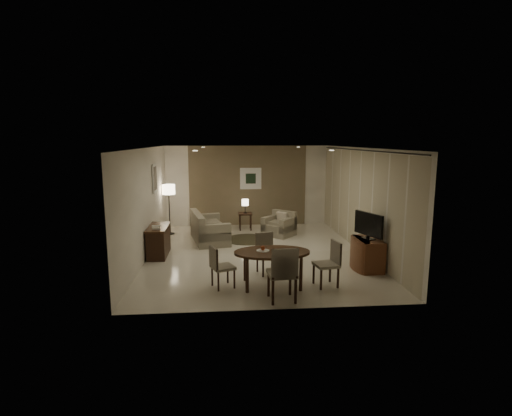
{
  "coord_description": "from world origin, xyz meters",
  "views": [
    {
      "loc": [
        -0.87,
        -9.96,
        2.91
      ],
      "look_at": [
        0.0,
        0.2,
        1.15
      ],
      "focal_mm": 28.0,
      "sensor_mm": 36.0,
      "label": 1
    }
  ],
  "objects": [
    {
      "name": "floor_lamp",
      "position": [
        -2.5,
        2.34,
        0.77
      ],
      "size": [
        0.39,
        0.39,
        1.55
      ],
      "primitive_type": null,
      "color": "#FFE5B7",
      "rests_on": "floor"
    },
    {
      "name": "armchair",
      "position": [
        0.84,
        1.84,
        0.37
      ],
      "size": [
        1.13,
        1.13,
        0.73
      ],
      "primitive_type": null,
      "rotation": [
        0.0,
        0.0,
        -0.72
      ],
      "color": "gray",
      "rests_on": "floor"
    },
    {
      "name": "plate_b",
      "position": [
        0.32,
        -2.4,
        0.72
      ],
      "size": [
        0.26,
        0.26,
        0.02
      ],
      "primitive_type": "cylinder",
      "color": "white",
      "rests_on": "dining_table"
    },
    {
      "name": "napkin",
      "position": [
        0.32,
        -2.4,
        0.74
      ],
      "size": [
        0.12,
        0.08,
        0.03
      ],
      "primitive_type": "cube",
      "color": "white",
      "rests_on": "plate_b"
    },
    {
      "name": "side_table",
      "position": [
        -0.14,
        2.72,
        0.28
      ],
      "size": [
        0.43,
        0.43,
        0.55
      ],
      "primitive_type": null,
      "color": "black",
      "rests_on": "floor"
    },
    {
      "name": "dining_table",
      "position": [
        0.1,
        -2.35,
        0.36
      ],
      "size": [
        1.52,
        0.95,
        0.71
      ],
      "primitive_type": null,
      "color": "#472816",
      "rests_on": "floor"
    },
    {
      "name": "chair_left",
      "position": [
        -0.88,
        -2.35,
        0.42
      ],
      "size": [
        0.53,
        0.53,
        0.84
      ],
      "primitive_type": null,
      "rotation": [
        0.0,
        0.0,
        1.95
      ],
      "color": "gray",
      "rests_on": "floor"
    },
    {
      "name": "fruit_apple",
      "position": [
        -0.08,
        -2.3,
        0.77
      ],
      "size": [
        0.09,
        0.09,
        0.09
      ],
      "primitive_type": "sphere",
      "color": "#983211",
      "rests_on": "plate_a"
    },
    {
      "name": "taupe_accent",
      "position": [
        0.0,
        3.48,
        1.35
      ],
      "size": [
        3.96,
        0.03,
        2.7
      ],
      "primitive_type": "cube",
      "color": "brown",
      "rests_on": "wall_back"
    },
    {
      "name": "downlight_fr",
      "position": [
        1.4,
        1.8,
        2.69
      ],
      "size": [
        0.1,
        0.1,
        0.01
      ],
      "primitive_type": "cylinder",
      "color": "white",
      "rests_on": "ceiling"
    },
    {
      "name": "downlight_nr",
      "position": [
        1.4,
        -1.8,
        2.69
      ],
      "size": [
        0.1,
        0.1,
        0.01
      ],
      "primitive_type": "cylinder",
      "color": "white",
      "rests_on": "ceiling"
    },
    {
      "name": "tv_cabinet",
      "position": [
        2.4,
        -1.5,
        0.35
      ],
      "size": [
        0.48,
        0.9,
        0.7
      ],
      "primitive_type": null,
      "color": "brown",
      "rests_on": "floor"
    },
    {
      "name": "plate_a",
      "position": [
        -0.08,
        -2.3,
        0.72
      ],
      "size": [
        0.26,
        0.26,
        0.02
      ],
      "primitive_type": "cylinder",
      "color": "white",
      "rests_on": "dining_table"
    },
    {
      "name": "downlight_nl",
      "position": [
        -1.4,
        -1.8,
        2.69
      ],
      "size": [
        0.1,
        0.1,
        0.01
      ],
      "primitive_type": "cylinder",
      "color": "white",
      "rests_on": "ceiling"
    },
    {
      "name": "art_back_canvas",
      "position": [
        0.1,
        3.44,
        1.6
      ],
      "size": [
        0.34,
        0.01,
        0.34
      ],
      "primitive_type": "cube",
      "color": "black",
      "rests_on": "wall_back"
    },
    {
      "name": "curtain_wall",
      "position": [
        2.68,
        0.0,
        1.32
      ],
      "size": [
        0.08,
        6.7,
        2.58
      ],
      "primitive_type": null,
      "color": "beige",
      "rests_on": "wall_right"
    },
    {
      "name": "sofa",
      "position": [
        -1.24,
        1.37,
        0.42
      ],
      "size": [
        1.92,
        1.23,
        0.84
      ],
      "primitive_type": null,
      "rotation": [
        0.0,
        0.0,
        1.77
      ],
      "color": "gray",
      "rests_on": "floor"
    },
    {
      "name": "chair_near",
      "position": [
        0.19,
        -3.09,
        0.52
      ],
      "size": [
        0.53,
        0.53,
        1.03
      ],
      "primitive_type": null,
      "rotation": [
        0.0,
        0.0,
        3.21
      ],
      "color": "gray",
      "rests_on": "floor"
    },
    {
      "name": "curtain_rod",
      "position": [
        2.68,
        0.0,
        2.64
      ],
      "size": [
        0.03,
        6.8,
        0.03
      ],
      "primitive_type": "cylinder",
      "rotation": [
        1.57,
        0.0,
        0.0
      ],
      "color": "black",
      "rests_on": "wall_right"
    },
    {
      "name": "art_left_canvas",
      "position": [
        -2.71,
        1.2,
        1.85
      ],
      "size": [
        0.01,
        0.46,
        0.64
      ],
      "primitive_type": "cube",
      "color": "gray",
      "rests_on": "wall_left"
    },
    {
      "name": "downlight_fl",
      "position": [
        -1.4,
        1.8,
        2.69
      ],
      "size": [
        0.1,
        0.1,
        0.01
      ],
      "primitive_type": "cylinder",
      "color": "white",
      "rests_on": "ceiling"
    },
    {
      "name": "art_back_frame",
      "position": [
        0.1,
        3.46,
        1.6
      ],
      "size": [
        0.72,
        0.03,
        0.72
      ],
      "primitive_type": "cube",
      "color": "silver",
      "rests_on": "wall_back"
    },
    {
      "name": "chair_far",
      "position": [
        0.1,
        -1.61,
        0.44
      ],
      "size": [
        0.52,
        0.52,
        0.88
      ],
      "primitive_type": null,
      "rotation": [
        0.0,
        0.0,
        0.27
      ],
      "color": "gray",
      "rests_on": "floor"
    },
    {
      "name": "room_shell",
      "position": [
        0.0,
        0.4,
        1.35
      ],
      "size": [
        5.5,
        7.0,
        2.7
      ],
      "color": "beige",
      "rests_on": "ground"
    },
    {
      "name": "table_lamp",
      "position": [
        -0.14,
        2.72,
        0.8
      ],
      "size": [
        0.22,
        0.22,
        0.5
      ],
      "primitive_type": null,
      "color": "#FFEAC1",
      "rests_on": "side_table"
    },
    {
      "name": "art_left_frame",
      "position": [
        -2.72,
        1.2,
        1.85
      ],
      "size": [
        0.03,
        0.6,
        0.8
      ],
      "primitive_type": "cube",
      "color": "silver",
      "rests_on": "wall_left"
    },
    {
      "name": "round_rug",
      "position": [
        -0.14,
        1.42,
        0.01
      ],
      "size": [
        1.36,
        1.36,
        0.01
      ],
      "primitive_type": "cylinder",
      "color": "#38301F",
      "rests_on": "floor"
    },
    {
      "name": "console_desk",
      "position": [
        -2.49,
        0.0,
        0.38
      ],
      "size": [
        0.48,
        1.2,
        0.75
      ],
      "primitive_type": null,
      "color": "#472816",
      "rests_on": "floor"
    },
    {
      "name": "flat_tv",
      "position": [
        2.38,
        -1.5,
        1.02
      ],
      "size": [
        0.36,
        0.85,
        0.6
      ],
      "primitive_type": null,
      "rotation": [
        0.0,
        0.0,
        0.35
      ],
      "color": "black",
      "rests_on": "tv_cabinet"
    },
    {
      "name": "telephone",
      "position": [
        -2.49,
        -0.3,
        0.8
      ],
      "size": [
        0.2,
        0.14,
        0.09
      ],
      "primitive_type": null,
      "color": "white",
      "rests_on": "console_desk"
    },
    {
      "name": "chair_right",
      "position": [
        1.18,
        -2.46,
        0.45
      ],
      "size": [
        0.51,
        0.51,
        0.91
      ],
      "primitive_type": null,
      "rotation": [
        0.0,
        0.0,
        -1.39
      ],
      "color": "gray",
      "rests_on": "floor"
    }
  ]
}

